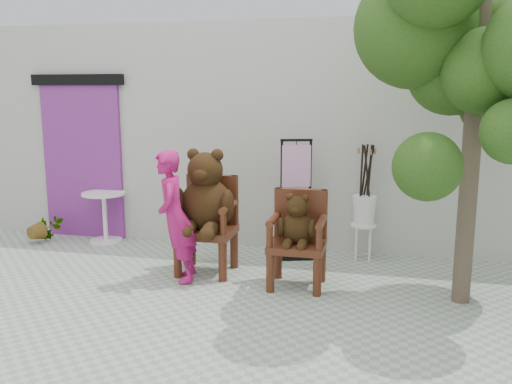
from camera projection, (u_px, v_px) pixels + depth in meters
ground_plane at (240, 330)px, 4.84m from camera, size 60.00×60.00×0.00m
back_wall at (296, 134)px, 7.53m from camera, size 9.00×1.00×3.00m
doorway at (83, 157)px, 7.76m from camera, size 1.40×0.11×2.33m
chair_big at (206, 204)px, 6.22m from camera, size 0.72×0.77×1.46m
chair_small at (298, 230)px, 5.83m from camera, size 0.60×0.55×1.04m
person at (176, 217)px, 5.96m from camera, size 0.48×0.61×1.47m
cafe_table at (105, 211)px, 7.58m from camera, size 0.60×0.60×0.70m
display_stand at (295, 212)px, 6.85m from camera, size 0.53×0.47×1.51m
stool_bucket at (364, 209)px, 6.75m from camera, size 0.32×0.32×1.45m
tree at (480, 54)px, 5.08m from camera, size 2.23×2.00×3.54m
potted_plant at (44, 227)px, 7.59m from camera, size 0.46×0.43×0.43m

